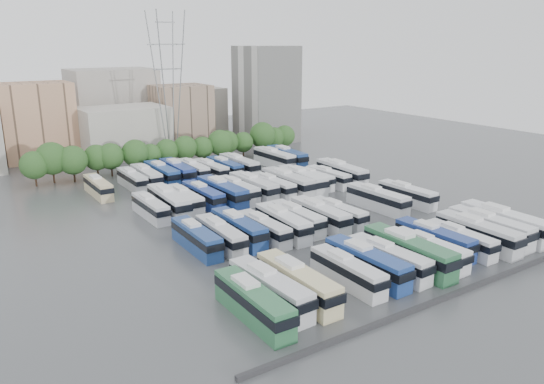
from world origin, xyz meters
TOP-DOWN VIEW (x-y plane):
  - ground at (0.00, 0.00)m, footprint 220.00×220.00m
  - parapet at (0.00, -33.00)m, footprint 56.00×0.50m
  - tree_line at (-1.25, 42.13)m, footprint 64.82×7.79m
  - city_buildings at (-7.46, 71.86)m, footprint 102.00×35.00m
  - apartment_tower at (34.00, 58.00)m, footprint 14.00×14.00m
  - electricity_pylon at (2.00, 50.00)m, footprint 9.00×6.91m
  - bus_r0_s0 at (-21.37, -24.96)m, footprint 2.91×12.42m
  - bus_r0_s1 at (-18.28, -23.37)m, footprint 3.26×12.59m
  - bus_r0_s2 at (-14.95, -23.81)m, footprint 2.82×12.77m
  - bus_r0_s4 at (-8.18, -24.31)m, footprint 2.65×11.37m
  - bus_r0_s5 at (-4.89, -23.99)m, footprint 2.96×12.51m
  - bus_r0_s6 at (-1.67, -24.43)m, footprint 3.12×11.98m
  - bus_r0_s7 at (1.63, -24.62)m, footprint 3.08×13.63m
  - bus_r0_s8 at (4.93, -25.08)m, footprint 2.72×11.27m
  - bus_r0_s9 at (8.22, -23.10)m, footprint 2.92×11.92m
  - bus_r0_s10 at (11.33, -24.81)m, footprint 2.67×10.91m
  - bus_r0_s11 at (14.80, -25.05)m, footprint 2.92×12.75m
  - bus_r0_s12 at (18.19, -24.58)m, footprint 2.82×12.82m
  - bus_r0_s13 at (21.40, -24.68)m, footprint 3.16×13.61m
  - bus_r1_s1 at (-18.07, -4.91)m, footprint 2.75×11.71m
  - bus_r1_s2 at (-14.82, -5.78)m, footprint 2.86×11.63m
  - bus_r1_s3 at (-11.53, -5.03)m, footprint 2.81×12.26m
  - bus_r1_s4 at (-8.35, -6.64)m, footprint 2.59×11.05m
  - bus_r1_s5 at (-4.94, -6.47)m, footprint 3.23×12.22m
  - bus_r1_s6 at (-1.81, -5.66)m, footprint 2.57×11.52m
  - bus_r1_s7 at (1.75, -6.74)m, footprint 2.83×12.25m
  - bus_r1_s8 at (4.94, -7.16)m, footprint 2.95×11.22m
  - bus_r1_s11 at (15.07, -5.39)m, footprint 3.21×12.45m
  - bus_r1_s13 at (21.56, -5.97)m, footprint 2.85×11.58m
  - bus_r2_s1 at (-18.18, 11.60)m, footprint 2.46×11.04m
  - bus_r2_s2 at (-14.85, 12.06)m, footprint 3.32×13.22m
  - bus_r2_s3 at (-11.77, 12.79)m, footprint 2.51×11.27m
  - bus_r2_s4 at (-8.29, 12.73)m, footprint 2.72×11.83m
  - bus_r2_s5 at (-4.96, 12.00)m, footprint 3.31×13.60m
  - bus_r2_s6 at (-1.63, 12.60)m, footprint 2.93×11.85m
  - bus_r2_s7 at (1.62, 12.33)m, footprint 3.07×12.90m
  - bus_r2_s8 at (4.98, 11.28)m, footprint 2.92×11.86m
  - bus_r2_s9 at (8.25, 11.02)m, footprint 3.14×13.51m
  - bus_r2_s10 at (11.61, 11.12)m, footprint 3.39×13.38m
  - bus_r2_s11 at (14.90, 12.11)m, footprint 2.81×10.89m
  - bus_r2_s12 at (18.16, 11.27)m, footprint 2.92×11.03m
  - bus_r2_s13 at (21.67, 11.43)m, footprint 3.60×13.59m
  - bus_r3_s0 at (-21.58, 28.72)m, footprint 2.46×11.16m
  - bus_r3_s2 at (-14.61, 30.37)m, footprint 2.48×11.30m
  - bus_r3_s3 at (-11.63, 30.79)m, footprint 2.80×11.95m
  - bus_r3_s4 at (-8.36, 30.92)m, footprint 2.84×12.68m
  - bus_r3_s5 at (-5.15, 30.67)m, footprint 3.21×13.15m
  - bus_r3_s6 at (-1.57, 30.93)m, footprint 2.72×11.63m
  - bus_r3_s7 at (1.52, 29.11)m, footprint 3.05×11.55m
  - bus_r3_s8 at (4.88, 29.12)m, footprint 2.72×11.73m
  - bus_r3_s9 at (8.22, 28.93)m, footprint 3.03×12.63m
  - bus_r3_s12 at (18.11, 30.26)m, footprint 3.17×13.07m
  - bus_r3_s13 at (21.29, 29.89)m, footprint 3.24×13.26m

SIDE VIEW (x-z plane):
  - ground at x=0.00m, z-range 0.00..0.00m
  - parapet at x=0.00m, z-range 0.00..0.50m
  - bus_r2_s11 at x=14.90m, z-range -0.03..3.36m
  - bus_r0_s10 at x=11.33m, z-range -0.03..3.37m
  - bus_r2_s12 at x=18.16m, z-range -0.03..3.40m
  - bus_r1_s4 at x=-8.35m, z-range -0.03..3.42m
  - bus_r2_s1 at x=-18.18m, z-range -0.03..3.43m
  - bus_r1_s8 at x=4.94m, z-range -0.03..3.46m
  - bus_r3_s0 at x=-21.58m, z-range -0.03..3.47m
  - bus_r0_s8 at x=4.93m, z-range -0.03..3.49m
  - bus_r2_s3 at x=-11.77m, z-range -0.03..3.50m
  - bus_r3_s2 at x=-14.61m, z-range -0.03..3.51m
  - bus_r0_s4 at x=-8.18m, z-range -0.03..3.52m
  - bus_r3_s7 at x=1.52m, z-range -0.03..3.56m
  - bus_r1_s6 at x=-1.81m, z-range -0.03..3.58m
  - bus_r1_s13 at x=21.56m, z-range -0.03..3.58m
  - bus_r1_s2 at x=-14.82m, z-range -0.03..3.59m
  - bus_r3_s6 at x=-1.57m, z-range -0.03..3.60m
  - bus_r1_s1 at x=-18.07m, z-range -0.03..3.63m
  - bus_r3_s8 at x=4.88m, z-range -0.03..3.63m
  - bus_r2_s6 at x=-1.63m, z-range -0.03..3.66m
  - bus_r2_s8 at x=4.98m, z-range -0.03..3.66m
  - bus_r2_s4 at x=-8.29m, z-range -0.03..3.67m
  - bus_r0_s9 at x=8.22m, z-range -0.03..3.69m
  - bus_r0_s6 at x=-1.67m, z-range -0.03..3.69m
  - bus_r3_s3 at x=-11.63m, z-range -0.03..3.70m
  - bus_r1_s5 at x=-4.94m, z-range -0.03..3.76m
  - bus_r1_s7 at x=1.75m, z-range -0.03..3.80m
  - bus_r1_s3 at x=-11.53m, z-range -0.03..3.80m
  - bus_r1_s11 at x=15.07m, z-range -0.04..3.84m
  - bus_r0_s0 at x=-21.37m, z-range -0.04..3.85m
  - bus_r0_s5 at x=-4.89m, z-range -0.04..3.87m
  - bus_r0_s1 at x=-18.28m, z-range -0.04..3.88m
  - bus_r3_s9 at x=8.22m, z-range -0.04..3.91m
  - bus_r3_s4 at x=-8.36m, z-range -0.04..3.94m
  - bus_r0_s11 at x=14.80m, z-range -0.04..3.95m
  - bus_r0_s2 at x=-14.95m, z-range -0.04..3.97m
  - bus_r0_s12 at x=18.19m, z-range -0.04..3.98m
  - bus_r2_s7 at x=1.62m, z-range -0.04..3.99m
  - bus_r3_s12 at x=18.11m, z-range -0.04..4.04m
  - bus_r3_s5 at x=-5.15m, z-range -0.04..4.07m
  - bus_r2_s2 at x=-14.85m, z-range -0.04..4.08m
  - bus_r3_s13 at x=21.29m, z-range -0.04..4.10m
  - bus_r2_s10 at x=11.61m, z-range -0.04..4.13m
  - bus_r2_s13 at x=21.67m, z-range -0.04..4.18m
  - bus_r2_s9 at x=8.25m, z-range -0.04..4.19m
  - bus_r2_s5 at x=-4.96m, z-range -0.04..4.20m
  - bus_r0_s13 at x=21.40m, z-range -0.04..4.22m
  - bus_r0_s7 at x=1.63m, z-range -0.04..4.23m
  - tree_line at x=-1.25m, z-range 0.22..8.45m
  - city_buildings at x=-7.46m, z-range -2.13..17.87m
  - apartment_tower at x=34.00m, z-range 0.00..26.00m
  - electricity_pylon at x=2.00m, z-range 1.75..35.57m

